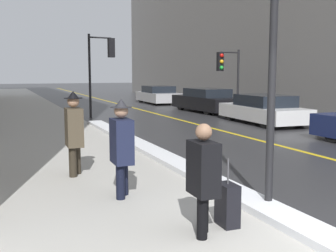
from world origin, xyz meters
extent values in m
plane|color=#2D2D30|center=(0.00, 0.00, 0.00)|extent=(160.00, 160.00, 0.00)
cube|color=#B2AFA8|center=(-2.00, 15.00, 0.01)|extent=(4.00, 80.00, 0.01)
cube|color=gold|center=(4.00, 15.00, 0.00)|extent=(0.16, 80.00, 0.00)
cube|color=white|center=(0.17, 6.16, 0.06)|extent=(0.55, 14.73, 0.12)
cube|color=slate|center=(13.00, 22.00, 6.05)|extent=(6.00, 36.00, 12.10)
cylinder|color=black|center=(0.33, 1.64, 2.54)|extent=(0.12, 0.12, 5.09)
cylinder|color=black|center=(0.49, 15.83, 1.93)|extent=(0.11, 0.11, 3.86)
cylinder|color=black|center=(1.03, 15.92, 3.71)|extent=(1.10, 0.25, 0.07)
cube|color=black|center=(1.57, 16.01, 3.26)|extent=(0.33, 0.25, 0.90)
sphere|color=red|center=(1.55, 16.13, 3.55)|extent=(0.19, 0.19, 0.19)
sphere|color=orange|center=(1.55, 16.13, 3.26)|extent=(0.19, 0.19, 0.19)
sphere|color=green|center=(1.55, 16.13, 2.97)|extent=(0.19, 0.19, 0.19)
cylinder|color=black|center=(7.57, 14.42, 1.61)|extent=(0.11, 0.11, 3.22)
cylinder|color=black|center=(7.02, 14.36, 3.07)|extent=(1.10, 0.20, 0.07)
cube|color=black|center=(6.47, 14.30, 2.62)|extent=(0.32, 0.23, 0.90)
sphere|color=red|center=(6.49, 14.18, 2.91)|extent=(0.19, 0.19, 0.19)
sphere|color=orange|center=(6.49, 14.18, 2.62)|extent=(0.19, 0.19, 0.19)
sphere|color=green|center=(6.49, 14.18, 2.33)|extent=(0.19, 0.19, 0.19)
cylinder|color=black|center=(-1.07, 1.11, 0.39)|extent=(0.14, 0.14, 0.79)
cylinder|color=black|center=(-1.19, 0.89, 0.39)|extent=(0.14, 0.14, 0.79)
cube|color=black|center=(-1.13, 1.00, 0.90)|extent=(0.29, 0.48, 0.69)
sphere|color=#8C664C|center=(-1.13, 1.00, 1.36)|extent=(0.21, 0.21, 0.21)
cylinder|color=black|center=(-1.57, 3.14, 0.43)|extent=(0.15, 0.15, 0.85)
cylinder|color=black|center=(-1.69, 2.91, 0.43)|extent=(0.15, 0.15, 0.85)
cube|color=#191E38|center=(-1.63, 3.03, 0.97)|extent=(0.31, 0.52, 0.75)
sphere|color=tan|center=(-1.63, 3.03, 1.47)|extent=(0.23, 0.23, 0.23)
cylinder|color=#28282D|center=(-1.63, 3.03, 1.54)|extent=(0.36, 0.36, 0.01)
cone|color=#28282D|center=(-1.63, 3.03, 1.61)|extent=(0.22, 0.22, 0.14)
cylinder|color=#2A241B|center=(-2.05, 4.97, 0.44)|extent=(0.15, 0.15, 0.88)
cylinder|color=#2A241B|center=(-2.17, 4.74, 0.44)|extent=(0.15, 0.15, 0.88)
cube|color=#473D2D|center=(-2.11, 4.86, 1.01)|extent=(0.32, 0.54, 0.77)
sphere|color=tan|center=(-2.11, 4.86, 1.53)|extent=(0.24, 0.24, 0.24)
cylinder|color=black|center=(-2.11, 4.86, 1.60)|extent=(0.37, 0.37, 0.01)
cone|color=black|center=(-2.11, 4.86, 1.67)|extent=(0.23, 0.23, 0.14)
cylinder|color=black|center=(5.84, 6.06, 0.32)|extent=(0.24, 0.64, 0.64)
cube|color=silver|center=(6.71, 11.01, 0.44)|extent=(1.96, 4.63, 0.57)
cube|color=black|center=(6.70, 10.90, 0.96)|extent=(1.73, 2.43, 0.47)
cylinder|color=black|center=(6.01, 12.46, 0.35)|extent=(0.26, 0.70, 0.70)
cylinder|color=black|center=(7.52, 12.40, 0.35)|extent=(0.26, 0.70, 0.70)
cylinder|color=black|center=(5.89, 9.63, 0.35)|extent=(0.26, 0.70, 0.70)
cylinder|color=black|center=(7.41, 9.57, 0.35)|extent=(0.26, 0.70, 0.70)
cube|color=black|center=(6.87, 16.53, 0.49)|extent=(1.98, 4.93, 0.67)
cube|color=black|center=(6.87, 16.40, 1.04)|extent=(1.73, 2.60, 0.43)
cylinder|color=black|center=(6.04, 17.99, 0.34)|extent=(0.23, 0.69, 0.68)
cylinder|color=black|center=(7.54, 18.06, 0.34)|extent=(0.23, 0.69, 0.68)
cylinder|color=black|center=(6.19, 14.99, 0.34)|extent=(0.23, 0.69, 0.68)
cylinder|color=black|center=(7.69, 15.06, 0.34)|extent=(0.23, 0.69, 0.68)
cube|color=#B2B2B7|center=(6.66, 23.29, 0.45)|extent=(1.87, 4.31, 0.60)
cube|color=black|center=(6.66, 23.18, 0.97)|extent=(1.71, 2.25, 0.45)
cylinder|color=black|center=(5.87, 24.63, 0.34)|extent=(0.20, 0.68, 0.67)
cylinder|color=black|center=(7.47, 24.62, 0.34)|extent=(0.20, 0.68, 0.67)
cylinder|color=black|center=(5.85, 21.96, 0.34)|extent=(0.20, 0.68, 0.67)
cylinder|color=black|center=(7.45, 21.95, 0.34)|extent=(0.20, 0.68, 0.67)
cube|color=black|center=(-0.66, 1.18, 0.30)|extent=(0.23, 0.36, 0.60)
cylinder|color=#4C4C51|center=(-0.66, 1.18, 0.77)|extent=(0.02, 0.02, 0.35)
camera|label=1|loc=(-3.51, -3.68, 2.11)|focal=45.00mm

